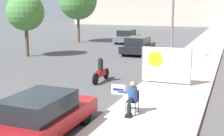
{
  "coord_description": "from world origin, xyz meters",
  "views": [
    {
      "loc": [
        6.09,
        -7.76,
        4.01
      ],
      "look_at": [
        0.46,
        6.55,
        0.95
      ],
      "focal_mm": 50.0,
      "sensor_mm": 36.0,
      "label": 1
    }
  ],
  "objects_px": {
    "parked_car_curbside": "(42,115)",
    "street_tree_near_curb": "(25,12)",
    "car_on_road_midblock": "(127,36)",
    "protest_banner": "(166,65)",
    "street_tree_midblock": "(78,1)",
    "seated_protester": "(131,97)",
    "traffic_light_pole": "(162,4)",
    "motorcycle_on_road": "(101,71)",
    "car_on_road_nearest": "(138,45)"
  },
  "relations": [
    {
      "from": "parked_car_curbside",
      "to": "motorcycle_on_road",
      "type": "relative_size",
      "value": 2.12
    },
    {
      "from": "protest_banner",
      "to": "motorcycle_on_road",
      "type": "height_order",
      "value": "protest_banner"
    },
    {
      "from": "parked_car_curbside",
      "to": "street_tree_near_curb",
      "type": "xyz_separation_m",
      "value": [
        -10.13,
        13.01,
        2.86
      ]
    },
    {
      "from": "protest_banner",
      "to": "car_on_road_nearest",
      "type": "relative_size",
      "value": 0.55
    },
    {
      "from": "traffic_light_pole",
      "to": "street_tree_near_curb",
      "type": "distance_m",
      "value": 10.74
    },
    {
      "from": "parked_car_curbside",
      "to": "car_on_road_midblock",
      "type": "bearing_deg",
      "value": 102.85
    },
    {
      "from": "seated_protester",
      "to": "car_on_road_midblock",
      "type": "relative_size",
      "value": 0.26
    },
    {
      "from": "motorcycle_on_road",
      "to": "seated_protester",
      "type": "bearing_deg",
      "value": -55.14
    },
    {
      "from": "traffic_light_pole",
      "to": "motorcycle_on_road",
      "type": "bearing_deg",
      "value": -103.93
    },
    {
      "from": "parked_car_curbside",
      "to": "street_tree_near_curb",
      "type": "distance_m",
      "value": 16.74
    },
    {
      "from": "seated_protester",
      "to": "street_tree_near_curb",
      "type": "relative_size",
      "value": 0.24
    },
    {
      "from": "traffic_light_pole",
      "to": "parked_car_curbside",
      "type": "distance_m",
      "value": 14.49
    },
    {
      "from": "protest_banner",
      "to": "parked_car_curbside",
      "type": "bearing_deg",
      "value": -106.72
    },
    {
      "from": "parked_car_curbside",
      "to": "seated_protester",
      "type": "bearing_deg",
      "value": 52.03
    },
    {
      "from": "parked_car_curbside",
      "to": "street_tree_midblock",
      "type": "height_order",
      "value": "street_tree_midblock"
    },
    {
      "from": "protest_banner",
      "to": "motorcycle_on_road",
      "type": "relative_size",
      "value": 1.24
    },
    {
      "from": "car_on_road_midblock",
      "to": "motorcycle_on_road",
      "type": "distance_m",
      "value": 18.29
    },
    {
      "from": "traffic_light_pole",
      "to": "car_on_road_midblock",
      "type": "xyz_separation_m",
      "value": [
        -6.23,
        10.91,
        -3.4
      ]
    },
    {
      "from": "parked_car_curbside",
      "to": "street_tree_midblock",
      "type": "xyz_separation_m",
      "value": [
        -10.97,
        23.58,
        3.93
      ]
    },
    {
      "from": "protest_banner",
      "to": "traffic_light_pole",
      "type": "relative_size",
      "value": 0.42
    },
    {
      "from": "seated_protester",
      "to": "car_on_road_nearest",
      "type": "relative_size",
      "value": 0.26
    },
    {
      "from": "protest_banner",
      "to": "parked_car_curbside",
      "type": "distance_m",
      "value": 7.91
    },
    {
      "from": "street_tree_near_curb",
      "to": "parked_car_curbside",
      "type": "bearing_deg",
      "value": -52.09
    },
    {
      "from": "car_on_road_midblock",
      "to": "protest_banner",
      "type": "bearing_deg",
      "value": -65.4
    },
    {
      "from": "motorcycle_on_road",
      "to": "street_tree_midblock",
      "type": "bearing_deg",
      "value": 121.03
    },
    {
      "from": "traffic_light_pole",
      "to": "car_on_road_nearest",
      "type": "relative_size",
      "value": 1.3
    },
    {
      "from": "protest_banner",
      "to": "car_on_road_nearest",
      "type": "bearing_deg",
      "value": 113.96
    },
    {
      "from": "protest_banner",
      "to": "car_on_road_nearest",
      "type": "distance_m",
      "value": 10.98
    },
    {
      "from": "parked_car_curbside",
      "to": "protest_banner",
      "type": "bearing_deg",
      "value": 73.28
    },
    {
      "from": "traffic_light_pole",
      "to": "street_tree_near_curb",
      "type": "bearing_deg",
      "value": -174.35
    },
    {
      "from": "car_on_road_nearest",
      "to": "street_tree_midblock",
      "type": "bearing_deg",
      "value": 145.73
    },
    {
      "from": "traffic_light_pole",
      "to": "parked_car_curbside",
      "type": "relative_size",
      "value": 1.39
    },
    {
      "from": "car_on_road_midblock",
      "to": "parked_car_curbside",
      "type": "bearing_deg",
      "value": -77.15
    },
    {
      "from": "street_tree_near_curb",
      "to": "street_tree_midblock",
      "type": "relative_size",
      "value": 0.75
    },
    {
      "from": "motorcycle_on_road",
      "to": "street_tree_near_curb",
      "type": "xyz_separation_m",
      "value": [
        -8.98,
        5.75,
        2.99
      ]
    },
    {
      "from": "seated_protester",
      "to": "traffic_light_pole",
      "type": "relative_size",
      "value": 0.2
    },
    {
      "from": "protest_banner",
      "to": "street_tree_midblock",
      "type": "height_order",
      "value": "street_tree_midblock"
    },
    {
      "from": "protest_banner",
      "to": "car_on_road_midblock",
      "type": "bearing_deg",
      "value": 114.6
    },
    {
      "from": "car_on_road_nearest",
      "to": "seated_protester",
      "type": "bearing_deg",
      "value": -74.15
    },
    {
      "from": "parked_car_curbside",
      "to": "car_on_road_midblock",
      "type": "height_order",
      "value": "car_on_road_midblock"
    },
    {
      "from": "traffic_light_pole",
      "to": "car_on_road_midblock",
      "type": "distance_m",
      "value": 13.01
    },
    {
      "from": "parked_car_curbside",
      "to": "street_tree_midblock",
      "type": "relative_size",
      "value": 0.64
    },
    {
      "from": "traffic_light_pole",
      "to": "street_tree_midblock",
      "type": "height_order",
      "value": "street_tree_midblock"
    },
    {
      "from": "protest_banner",
      "to": "street_tree_near_curb",
      "type": "distance_m",
      "value": 13.77
    },
    {
      "from": "seated_protester",
      "to": "protest_banner",
      "type": "xyz_separation_m",
      "value": [
        0.21,
        4.92,
        0.33
      ]
    },
    {
      "from": "street_tree_near_curb",
      "to": "street_tree_midblock",
      "type": "xyz_separation_m",
      "value": [
        -0.83,
        10.57,
        1.07
      ]
    },
    {
      "from": "seated_protester",
      "to": "protest_banner",
      "type": "relative_size",
      "value": 0.48
    },
    {
      "from": "car_on_road_nearest",
      "to": "protest_banner",
      "type": "bearing_deg",
      "value": -66.04
    },
    {
      "from": "street_tree_near_curb",
      "to": "protest_banner",
      "type": "bearing_deg",
      "value": -23.7
    },
    {
      "from": "car_on_road_midblock",
      "to": "seated_protester",
      "type": "bearing_deg",
      "value": -70.83
    }
  ]
}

